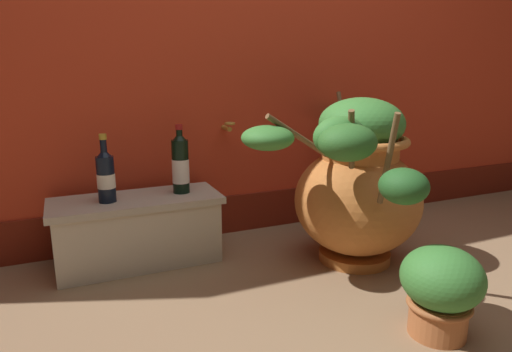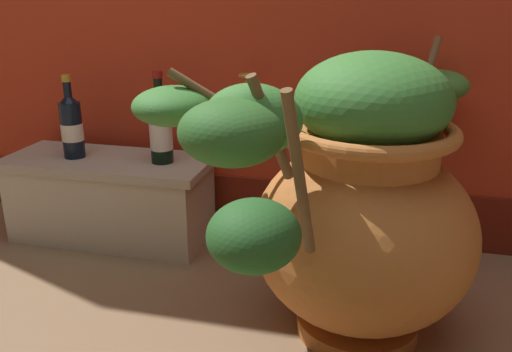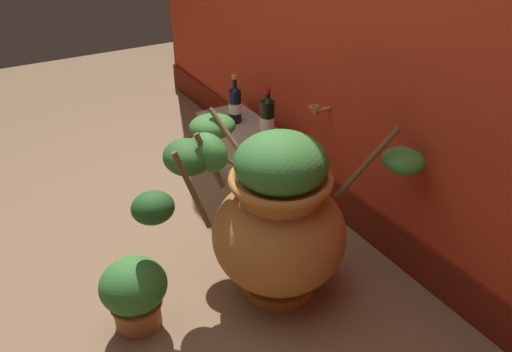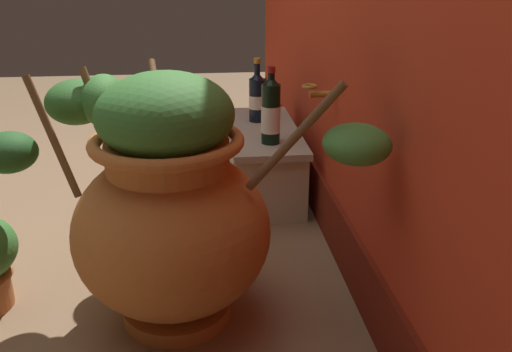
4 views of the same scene
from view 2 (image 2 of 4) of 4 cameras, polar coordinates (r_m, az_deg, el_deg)
terracotta_urn at (r=1.38m, az=10.69°, el=-2.89°), size 0.88×1.13×0.77m
stone_ledge at (r=2.06m, az=-15.21°, el=-1.94°), size 0.76×0.32×0.31m
wine_bottle_left at (r=2.04m, az=-19.09°, el=5.24°), size 0.08×0.08×0.30m
wine_bottle_middle at (r=1.89m, az=-10.16°, el=5.49°), size 0.08×0.08×0.32m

